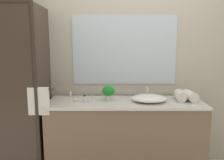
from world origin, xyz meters
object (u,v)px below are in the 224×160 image
at_px(amenity_bottle_conditioner, 84,99).
at_px(amenity_bottle_lotion, 70,94).
at_px(rolled_towel_middle, 179,95).
at_px(rolled_towel_near_edge, 189,96).
at_px(sink_basin, 148,98).
at_px(soap_dish, 75,101).
at_px(amenity_bottle_body_wash, 89,99).
at_px(faucet, 146,94).
at_px(potted_plant, 108,92).

relative_size(amenity_bottle_conditioner, amenity_bottle_lotion, 0.93).
bearing_deg(amenity_bottle_conditioner, rolled_towel_middle, 4.03).
height_order(amenity_bottle_conditioner, rolled_towel_near_edge, rolled_towel_near_edge).
distance_m(sink_basin, amenity_bottle_conditioner, 0.75).
distance_m(sink_basin, soap_dish, 0.85).
bearing_deg(amenity_bottle_body_wash, soap_dish, 164.61).
height_order(sink_basin, amenity_bottle_lotion, amenity_bottle_lotion).
xyz_separation_m(sink_basin, amenity_bottle_body_wash, (-0.68, -0.05, 0.00)).
distance_m(amenity_bottle_lotion, rolled_towel_middle, 1.35).
height_order(faucet, rolled_towel_middle, faucet).
bearing_deg(faucet, potted_plant, -164.06).
bearing_deg(amenity_bottle_conditioner, amenity_bottle_lotion, 128.81).
relative_size(potted_plant, rolled_towel_middle, 0.71).
height_order(soap_dish, amenity_bottle_conditioner, amenity_bottle_conditioner).
bearing_deg(potted_plant, sink_basin, -6.34).
relative_size(sink_basin, soap_dish, 4.15).
xyz_separation_m(amenity_bottle_body_wash, amenity_bottle_conditioner, (-0.06, 0.04, -0.01)).
relative_size(potted_plant, amenity_bottle_body_wash, 1.88).
bearing_deg(amenity_bottle_lotion, soap_dish, -67.81).
height_order(potted_plant, soap_dish, potted_plant).
bearing_deg(rolled_towel_middle, rolled_towel_near_edge, -8.91).
height_order(faucet, soap_dish, faucet).
height_order(amenity_bottle_lotion, rolled_towel_near_edge, rolled_towel_near_edge).
relative_size(potted_plant, soap_dish, 1.76).
xyz_separation_m(potted_plant, amenity_bottle_conditioner, (-0.28, -0.06, -0.07)).
bearing_deg(amenity_bottle_body_wash, faucet, 18.86).
bearing_deg(faucet, sink_basin, -90.00).
relative_size(soap_dish, amenity_bottle_body_wash, 1.07).
xyz_separation_m(sink_basin, faucet, (0.00, 0.19, 0.00)).
distance_m(potted_plant, rolled_towel_middle, 0.85).
distance_m(soap_dish, amenity_bottle_body_wash, 0.18).
bearing_deg(rolled_towel_middle, amenity_bottle_lotion, 172.43).
relative_size(amenity_bottle_lotion, rolled_towel_near_edge, 0.36).
bearing_deg(amenity_bottle_lotion, amenity_bottle_conditioner, -51.19).
height_order(potted_plant, amenity_bottle_conditioner, potted_plant).
xyz_separation_m(amenity_bottle_lotion, rolled_towel_near_edge, (1.44, -0.19, 0.02)).
height_order(faucet, amenity_bottle_lotion, faucet).
relative_size(amenity_bottle_body_wash, amenity_bottle_lotion, 1.09).
bearing_deg(rolled_towel_middle, faucet, 162.91).
bearing_deg(sink_basin, rolled_towel_near_edge, 6.08).
distance_m(faucet, rolled_towel_near_edge, 0.51).
bearing_deg(potted_plant, rolled_towel_near_edge, 0.00).
relative_size(potted_plant, amenity_bottle_lotion, 2.05).
height_order(faucet, potted_plant, potted_plant).
height_order(sink_basin, faucet, faucet).
xyz_separation_m(faucet, soap_dish, (-0.85, -0.19, -0.03)).
bearing_deg(amenity_bottle_conditioner, amenity_bottle_body_wash, -29.99).
bearing_deg(soap_dish, rolled_towel_near_edge, 2.24).
height_order(sink_basin, rolled_towel_near_edge, rolled_towel_near_edge).
bearing_deg(sink_basin, amenity_bottle_body_wash, -176.06).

